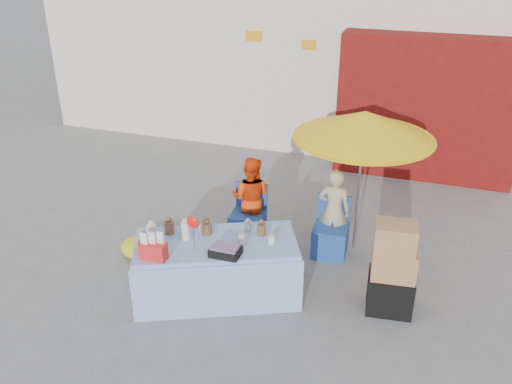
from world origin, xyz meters
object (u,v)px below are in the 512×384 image
(vendor_orange, at_px, (251,198))
(chair_right, at_px, (330,238))
(umbrella, at_px, (364,125))
(market_table, at_px, (216,267))
(chair_left, at_px, (248,224))
(vendor_beige, at_px, (334,211))
(box_stack, at_px, (392,271))

(vendor_orange, bearing_deg, chair_right, 170.99)
(umbrella, bearing_deg, market_table, -131.20)
(market_table, distance_m, vendor_orange, 1.56)
(market_table, bearing_deg, chair_right, 25.79)
(chair_left, xyz_separation_m, vendor_beige, (1.25, 0.13, 0.38))
(vendor_orange, height_order, umbrella, umbrella)
(market_table, relative_size, umbrella, 1.08)
(market_table, height_order, chair_left, market_table)
(market_table, bearing_deg, box_stack, -13.89)
(vendor_beige, relative_size, box_stack, 1.05)
(vendor_orange, xyz_separation_m, box_stack, (2.19, -1.15, -0.08))
(chair_right, distance_m, vendor_orange, 1.31)
(market_table, xyz_separation_m, vendor_orange, (-0.07, 1.54, 0.24))
(box_stack, bearing_deg, vendor_orange, 152.25)
(chair_right, relative_size, umbrella, 0.41)
(chair_right, xyz_separation_m, umbrella, (0.30, 0.28, 1.64))
(vendor_orange, relative_size, box_stack, 1.06)
(chair_right, bearing_deg, vendor_orange, 170.99)
(market_table, xyz_separation_m, box_stack, (2.12, 0.39, 0.16))
(chair_left, xyz_separation_m, vendor_orange, (0.00, 0.13, 0.38))
(vendor_beige, bearing_deg, box_stack, 126.37)
(market_table, height_order, vendor_orange, vendor_orange)
(chair_right, bearing_deg, market_table, -132.86)
(umbrella, bearing_deg, chair_right, -136.62)
(vendor_beige, height_order, box_stack, vendor_beige)
(chair_left, height_order, chair_right, same)
(vendor_orange, height_order, vendor_beige, vendor_orange)
(chair_right, xyz_separation_m, vendor_beige, (0.00, 0.13, 0.38))
(umbrella, bearing_deg, chair_left, -169.61)
(chair_right, height_order, umbrella, umbrella)
(vendor_beige, xyz_separation_m, box_stack, (0.94, -1.15, -0.08))
(chair_left, relative_size, chair_right, 1.00)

